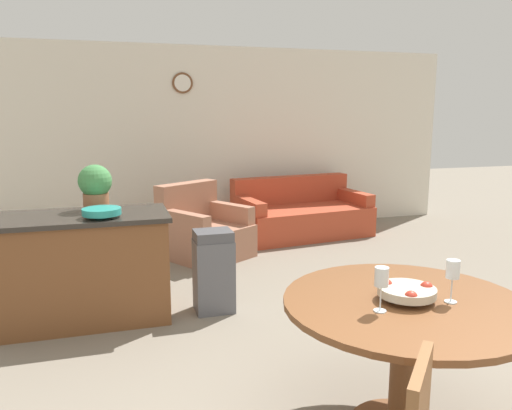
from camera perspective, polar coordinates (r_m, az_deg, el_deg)
name	(u,v)px	position (r m, az deg, el deg)	size (l,w,h in m)	color
wall_back	(198,140)	(7.46, -6.63, 7.38)	(8.00, 0.09, 2.70)	silver
dining_table	(404,332)	(2.87, 16.59, -13.72)	(1.30, 1.30, 0.78)	brown
fruit_bowl	(407,291)	(2.78, 16.85, -9.44)	(0.30, 0.30, 0.10)	#B7B29E
wine_glass_left	(381,279)	(2.57, 14.15, -8.17)	(0.07, 0.07, 0.23)	silver
wine_glass_right	(453,271)	(2.80, 21.58, -7.03)	(0.07, 0.07, 0.23)	silver
kitchen_island	(83,268)	(4.49, -19.17, -6.80)	(1.44, 0.72, 0.92)	brown
teal_bowl	(102,212)	(4.20, -17.22, -0.73)	(0.31, 0.31, 0.08)	teal
potted_plant	(95,186)	(4.52, -17.90, 2.10)	(0.28, 0.28, 0.40)	#A36642
trash_bin	(214,271)	(4.49, -4.87, -7.56)	(0.34, 0.28, 0.74)	#56565B
couch	(301,215)	(7.26, 5.12, -1.19)	(1.97, 1.21, 0.82)	#B24228
armchair	(203,233)	(6.17, -6.03, -3.17)	(1.21, 1.22, 0.89)	#A87056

